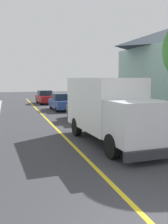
# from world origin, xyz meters

# --- Properties ---
(centre_line_yellow) EXTENTS (0.16, 56.00, 0.01)m
(centre_line_yellow) POSITION_xyz_m (0.00, 10.00, 0.00)
(centre_line_yellow) COLOR gold
(centre_line_yellow) RESTS_ON ground
(box_truck) EXTENTS (2.80, 7.30, 3.20)m
(box_truck) POSITION_xyz_m (1.89, 7.98, 1.77)
(box_truck) COLOR white
(box_truck) RESTS_ON ground
(parked_car_near) EXTENTS (1.98, 4.47, 1.67)m
(parked_car_near) POSITION_xyz_m (2.57, 15.00, 0.79)
(parked_car_near) COLOR #4C564C
(parked_car_near) RESTS_ON ground
(parked_car_mid) EXTENTS (1.95, 4.46, 1.67)m
(parked_car_mid) POSITION_xyz_m (2.32, 21.90, 0.79)
(parked_car_mid) COLOR #2D4793
(parked_car_mid) RESTS_ON ground
(parked_car_far) EXTENTS (2.00, 4.48, 1.67)m
(parked_car_far) POSITION_xyz_m (1.71, 29.32, 0.79)
(parked_car_far) COLOR maroon
(parked_car_far) RESTS_ON ground
(parked_van_across) EXTENTS (2.01, 4.48, 1.67)m
(parked_van_across) POSITION_xyz_m (5.20, 10.11, 0.79)
(parked_van_across) COLOR #B7B7BC
(parked_van_across) RESTS_ON ground
(stop_sign) EXTENTS (0.80, 0.10, 2.65)m
(stop_sign) POSITION_xyz_m (4.42, 11.65, 1.86)
(stop_sign) COLOR gray
(stop_sign) RESTS_ON ground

